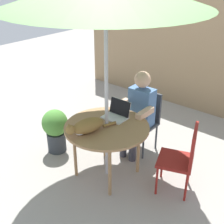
{
  "coord_description": "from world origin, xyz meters",
  "views": [
    {
      "loc": [
        2.04,
        -2.36,
        2.51
      ],
      "look_at": [
        0.0,
        0.1,
        0.87
      ],
      "focal_mm": 47.54,
      "sensor_mm": 36.0,
      "label": 1
    }
  ],
  "objects_px": {
    "person_seated": "(139,110)",
    "potted_plant_near_fence": "(55,128)",
    "chair_empty": "(183,155)",
    "laptop": "(117,112)",
    "patio_table": "(107,130)",
    "cat": "(86,126)",
    "chair_occupied": "(144,117)"
  },
  "relations": [
    {
      "from": "person_seated",
      "to": "potted_plant_near_fence",
      "type": "xyz_separation_m",
      "value": [
        -0.92,
        -0.73,
        -0.31
      ]
    },
    {
      "from": "chair_empty",
      "to": "laptop",
      "type": "distance_m",
      "value": 0.97
    },
    {
      "from": "chair_empty",
      "to": "potted_plant_near_fence",
      "type": "distance_m",
      "value": 1.84
    },
    {
      "from": "patio_table",
      "to": "cat",
      "type": "relative_size",
      "value": 1.66
    },
    {
      "from": "patio_table",
      "to": "person_seated",
      "type": "bearing_deg",
      "value": 90.0
    },
    {
      "from": "cat",
      "to": "person_seated",
      "type": "bearing_deg",
      "value": 85.07
    },
    {
      "from": "chair_occupied",
      "to": "potted_plant_near_fence",
      "type": "bearing_deg",
      "value": -135.87
    },
    {
      "from": "chair_occupied",
      "to": "potted_plant_near_fence",
      "type": "distance_m",
      "value": 1.29
    },
    {
      "from": "chair_occupied",
      "to": "person_seated",
      "type": "relative_size",
      "value": 0.72
    },
    {
      "from": "person_seated",
      "to": "potted_plant_near_fence",
      "type": "distance_m",
      "value": 1.21
    },
    {
      "from": "person_seated",
      "to": "chair_empty",
      "type": "bearing_deg",
      "value": -21.57
    },
    {
      "from": "chair_occupied",
      "to": "chair_empty",
      "type": "bearing_deg",
      "value": -29.82
    },
    {
      "from": "person_seated",
      "to": "cat",
      "type": "distance_m",
      "value": 0.96
    },
    {
      "from": "person_seated",
      "to": "laptop",
      "type": "height_order",
      "value": "person_seated"
    },
    {
      "from": "potted_plant_near_fence",
      "to": "person_seated",
      "type": "bearing_deg",
      "value": 38.64
    },
    {
      "from": "chair_empty",
      "to": "cat",
      "type": "height_order",
      "value": "cat"
    },
    {
      "from": "chair_empty",
      "to": "cat",
      "type": "distance_m",
      "value": 1.17
    },
    {
      "from": "laptop",
      "to": "potted_plant_near_fence",
      "type": "relative_size",
      "value": 0.46
    },
    {
      "from": "patio_table",
      "to": "person_seated",
      "type": "distance_m",
      "value": 0.67
    },
    {
      "from": "person_seated",
      "to": "potted_plant_near_fence",
      "type": "relative_size",
      "value": 1.85
    },
    {
      "from": "patio_table",
      "to": "person_seated",
      "type": "xyz_separation_m",
      "value": [
        0.0,
        0.67,
        0.02
      ]
    },
    {
      "from": "chair_occupied",
      "to": "chair_empty",
      "type": "distance_m",
      "value": 1.02
    },
    {
      "from": "chair_empty",
      "to": "laptop",
      "type": "height_order",
      "value": "laptop"
    },
    {
      "from": "potted_plant_near_fence",
      "to": "cat",
      "type": "bearing_deg",
      "value": -14.07
    },
    {
      "from": "patio_table",
      "to": "chair_occupied",
      "type": "xyz_separation_m",
      "value": [
        0.0,
        0.83,
        -0.16
      ]
    },
    {
      "from": "chair_occupied",
      "to": "potted_plant_near_fence",
      "type": "relative_size",
      "value": 1.33
    },
    {
      "from": "patio_table",
      "to": "chair_occupied",
      "type": "bearing_deg",
      "value": 90.0
    },
    {
      "from": "chair_occupied",
      "to": "cat",
      "type": "relative_size",
      "value": 1.39
    },
    {
      "from": "chair_empty",
      "to": "cat",
      "type": "relative_size",
      "value": 1.39
    },
    {
      "from": "chair_occupied",
      "to": "person_seated",
      "type": "xyz_separation_m",
      "value": [
        0.0,
        -0.16,
        0.17
      ]
    },
    {
      "from": "cat",
      "to": "chair_occupied",
      "type": "bearing_deg",
      "value": 85.77
    },
    {
      "from": "cat",
      "to": "potted_plant_near_fence",
      "type": "relative_size",
      "value": 0.96
    }
  ]
}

